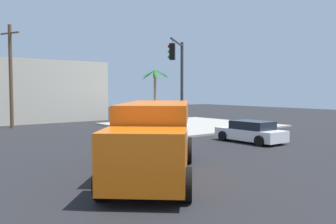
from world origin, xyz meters
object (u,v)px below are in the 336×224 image
Objects in this scene: palm_tree_far at (155,86)px; delivery_truck at (155,137)px; traffic_light_primary at (179,74)px; utility_pole at (11,75)px; sedan_white at (251,132)px.

delivery_truck is at bearing -126.05° from palm_tree_far.
utility_pole is (-6.57, 13.95, 0.23)m from traffic_light_primary.
sedan_white is 0.85× the size of palm_tree_far.
utility_pole is at bearing 88.82° from delivery_truck.
utility_pole reaches higher than delivery_truck.
sedan_white is 20.29m from utility_pole.
palm_tree_far is at bearing 76.29° from sedan_white.
palm_tree_far is at bearing 60.80° from traffic_light_primary.
utility_pole is (-9.17, 17.70, 3.81)m from sedan_white.
delivery_truck is 1.79× the size of sedan_white.
utility_pole reaches higher than palm_tree_far.
palm_tree_far is at bearing -12.32° from utility_pole.
utility_pole is at bearing 115.21° from traffic_light_primary.
delivery_truck is 21.20m from utility_pole.
delivery_truck is 10.18m from sedan_white.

